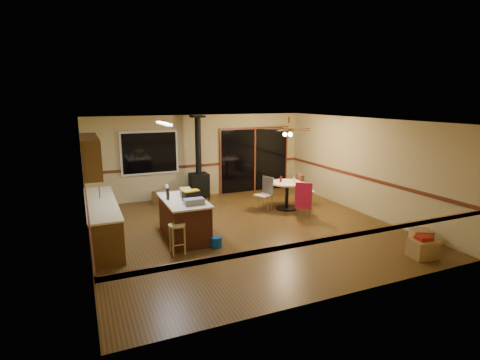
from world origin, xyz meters
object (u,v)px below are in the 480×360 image
toolbox_black (191,196)px  chair_right (301,186)px  dining_table (287,191)px  chair_near (304,195)px  bar_stool (177,239)px  box_under_window (162,197)px  blue_bucket (216,242)px  box_corner_b (421,237)px  wood_stove (199,177)px  kitchen_island (184,218)px  chair_left (266,190)px  box_corner_a (423,249)px  toolbox_grey (194,202)px

toolbox_black → chair_right: bearing=20.1°
dining_table → chair_near: chair_near is taller
bar_stool → box_under_window: size_ratio=1.32×
blue_bucket → box_corner_b: size_ratio=0.66×
wood_stove → bar_stool: bearing=-113.3°
dining_table → chair_near: 0.86m
kitchen_island → bar_stool: (-0.36, -0.81, -0.14)m
chair_left → box_corner_a: 4.37m
chair_left → kitchen_island: bearing=-155.8°
wood_stove → toolbox_black: 3.44m
chair_left → chair_near: same height
wood_stove → chair_near: 3.46m
kitchen_island → box_under_window: (0.15, 3.10, -0.26)m
dining_table → box_under_window: (-3.14, 2.03, -0.35)m
bar_stool → box_under_window: bearing=82.5°
box_under_window → chair_left: bearing=-36.8°
blue_bucket → chair_right: 3.90m
dining_table → box_corner_b: size_ratio=2.37×
chair_right → box_corner_a: size_ratio=1.45×
wood_stove → chair_near: size_ratio=3.60×
blue_bucket → box_under_window: 3.91m
kitchen_island → chair_right: (3.81, 1.17, 0.14)m
kitchen_island → wood_stove: 3.33m
blue_bucket → dining_table: size_ratio=0.28×
toolbox_grey → toolbox_black: bearing=83.4°
chair_near → box_corner_a: (0.76, -3.15, -0.41)m
wood_stove → chair_right: (2.51, -1.88, -0.13)m
toolbox_grey → box_corner_b: (4.51, -1.90, -0.80)m
bar_stool → chair_left: (3.05, 2.02, 0.28)m
chair_near → wood_stove: bearing=125.0°
blue_bucket → dining_table: bearing=33.5°
wood_stove → chair_near: bearing=-55.0°
dining_table → chair_left: bearing=167.2°
kitchen_island → toolbox_black: 0.59m
chair_left → box_corner_b: chair_left is taller
chair_left → chair_right: (1.13, -0.04, 0.01)m
kitchen_island → toolbox_grey: bearing=-79.5°
blue_bucket → chair_left: chair_left is taller
toolbox_black → dining_table: size_ratio=0.39×
toolbox_black → blue_bucket: (0.34, -0.62, -0.89)m
bar_stool → chair_right: chair_right is taller
wood_stove → blue_bucket: bearing=-102.2°
toolbox_black → chair_right: toolbox_black is taller
bar_stool → chair_near: size_ratio=0.89×
wood_stove → blue_bucket: size_ratio=9.54×
toolbox_black → bar_stool: toolbox_black is taller
toolbox_black → chair_right: size_ratio=0.53×
chair_left → box_under_window: chair_left is taller
toolbox_black → chair_left: (2.55, 1.38, -0.41)m
chair_left → box_corner_a: bearing=-71.8°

